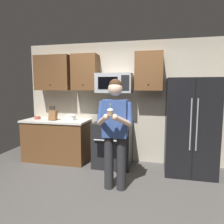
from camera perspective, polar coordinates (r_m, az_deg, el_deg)
ground_plane at (r=3.23m, az=-2.62°, el=-23.46°), size 6.00×6.00×0.00m
wall_back at (r=4.51m, az=3.23°, el=2.67°), size 4.40×0.10×2.60m
oven_range at (r=4.30m, az=0.28°, el=-8.88°), size 0.76×0.70×0.93m
microwave at (r=4.26m, az=0.64°, el=8.09°), size 0.74×0.41×0.40m
refrigerator at (r=4.11m, az=21.06°, el=-3.81°), size 0.90×0.75×1.80m
cabinet_row_upper at (r=4.47m, az=-6.56°, el=10.94°), size 2.78×0.36×0.76m
counter_left at (r=4.76m, az=-15.25°, el=-7.56°), size 1.44×0.66×0.92m
knife_block at (r=4.63m, az=-16.17°, el=-0.78°), size 0.16×0.15×0.32m
bowl_large_white at (r=4.52m, az=-11.62°, el=-1.54°), size 0.24×0.24×0.11m
bowl_small_colored at (r=4.89m, az=-20.13°, el=-1.49°), size 0.14×0.14×0.06m
person at (r=3.19m, az=0.85°, el=-4.60°), size 0.60×0.48×1.76m
cupcake at (r=2.82m, az=-0.52°, el=0.01°), size 0.09×0.09×0.17m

